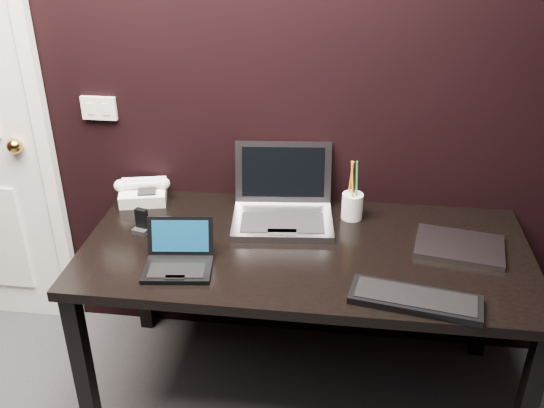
# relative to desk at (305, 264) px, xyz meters

# --- Properties ---
(wall_back) EXTENTS (4.00, 0.00, 4.00)m
(wall_back) POSITION_rel_desk_xyz_m (-0.30, 0.40, 0.64)
(wall_back) COLOR black
(wall_back) RESTS_ON ground
(wall_switch) EXTENTS (0.15, 0.02, 0.10)m
(wall_switch) POSITION_rel_desk_xyz_m (-0.92, 0.39, 0.46)
(wall_switch) COLOR silver
(wall_switch) RESTS_ON wall_back
(desk) EXTENTS (1.70, 0.80, 0.74)m
(desk) POSITION_rel_desk_xyz_m (0.00, 0.00, 0.00)
(desk) COLOR black
(desk) RESTS_ON ground
(netbook) EXTENTS (0.26, 0.24, 0.15)m
(netbook) POSITION_rel_desk_xyz_m (-0.44, -0.19, 0.11)
(netbook) COLOR black
(netbook) RESTS_ON desk
(silver_laptop) EXTENTS (0.44, 0.40, 0.28)m
(silver_laptop) POSITION_rel_desk_xyz_m (-0.11, 0.21, 0.13)
(silver_laptop) COLOR #A2A2A8
(silver_laptop) RESTS_ON desk
(ext_keyboard) EXTENTS (0.45, 0.22, 0.03)m
(ext_keyboard) POSITION_rel_desk_xyz_m (0.39, -0.30, 0.09)
(ext_keyboard) COLOR black
(ext_keyboard) RESTS_ON desk
(closed_laptop) EXTENTS (0.36, 0.28, 0.02)m
(closed_laptop) POSITION_rel_desk_xyz_m (0.58, 0.06, 0.09)
(closed_laptop) COLOR #9F9FA5
(closed_laptop) RESTS_ON desk
(desk_phone) EXTENTS (0.24, 0.22, 0.12)m
(desk_phone) POSITION_rel_desk_xyz_m (-0.73, 0.29, 0.12)
(desk_phone) COLOR white
(desk_phone) RESTS_ON desk
(mobile_phone) EXTENTS (0.07, 0.06, 0.10)m
(mobile_phone) POSITION_rel_desk_xyz_m (-0.65, 0.03, 0.12)
(mobile_phone) COLOR black
(mobile_phone) RESTS_ON desk
(pen_cup) EXTENTS (0.09, 0.09, 0.26)m
(pen_cup) POSITION_rel_desk_xyz_m (0.17, 0.25, 0.14)
(pen_cup) COLOR silver
(pen_cup) RESTS_ON desk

